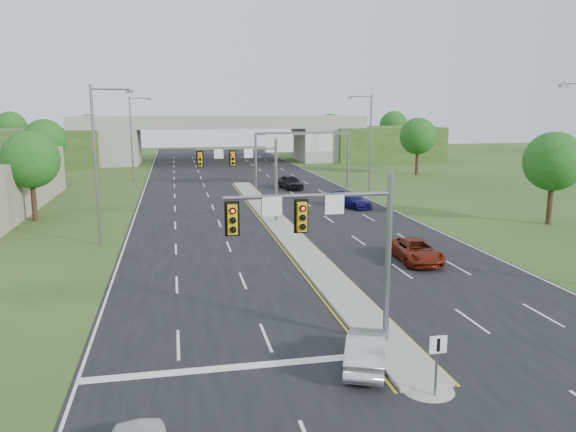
# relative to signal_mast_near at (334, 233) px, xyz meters

# --- Properties ---
(ground) EXTENTS (240.00, 240.00, 0.00)m
(ground) POSITION_rel_signal_mast_near_xyz_m (2.26, 0.07, -4.73)
(ground) COLOR #2E4819
(ground) RESTS_ON ground
(road) EXTENTS (24.00, 160.00, 0.02)m
(road) POSITION_rel_signal_mast_near_xyz_m (2.26, 35.07, -4.72)
(road) COLOR black
(road) RESTS_ON ground
(median) EXTENTS (2.00, 54.00, 0.16)m
(median) POSITION_rel_signal_mast_near_xyz_m (2.26, 23.07, -4.63)
(median) COLOR gray
(median) RESTS_ON road
(median_nose) EXTENTS (2.00, 2.00, 0.16)m
(median_nose) POSITION_rel_signal_mast_near_xyz_m (2.26, -3.93, -4.63)
(median_nose) COLOR gray
(median_nose) RESTS_ON road
(lane_markings) EXTENTS (23.72, 160.00, 0.01)m
(lane_markings) POSITION_rel_signal_mast_near_xyz_m (1.66, 28.99, -4.70)
(lane_markings) COLOR gold
(lane_markings) RESTS_ON road
(signal_mast_near) EXTENTS (6.62, 0.60, 7.00)m
(signal_mast_near) POSITION_rel_signal_mast_near_xyz_m (0.00, 0.00, 0.00)
(signal_mast_near) COLOR slate
(signal_mast_near) RESTS_ON ground
(signal_mast_far) EXTENTS (6.62, 0.60, 7.00)m
(signal_mast_far) POSITION_rel_signal_mast_near_xyz_m (0.00, 25.00, 0.00)
(signal_mast_far) COLOR slate
(signal_mast_far) RESTS_ON ground
(keep_right_sign) EXTENTS (0.60, 0.13, 2.20)m
(keep_right_sign) POSITION_rel_signal_mast_near_xyz_m (2.26, -4.45, -3.21)
(keep_right_sign) COLOR slate
(keep_right_sign) RESTS_ON ground
(sign_gantry) EXTENTS (11.58, 0.44, 6.67)m
(sign_gantry) POSITION_rel_signal_mast_near_xyz_m (8.95, 44.99, 0.51)
(sign_gantry) COLOR slate
(sign_gantry) RESTS_ON ground
(overpass) EXTENTS (80.00, 14.00, 8.10)m
(overpass) POSITION_rel_signal_mast_near_xyz_m (2.26, 80.07, -1.17)
(overpass) COLOR gray
(overpass) RESTS_ON ground
(lightpole_l_mid) EXTENTS (2.85, 0.25, 11.00)m
(lightpole_l_mid) POSITION_rel_signal_mast_near_xyz_m (-11.03, 20.07, 1.38)
(lightpole_l_mid) COLOR slate
(lightpole_l_mid) RESTS_ON ground
(lightpole_l_far) EXTENTS (2.85, 0.25, 11.00)m
(lightpole_l_far) POSITION_rel_signal_mast_near_xyz_m (-11.03, 55.07, 1.38)
(lightpole_l_far) COLOR slate
(lightpole_l_far) RESTS_ON ground
(lightpole_r_far) EXTENTS (2.85, 0.25, 11.00)m
(lightpole_r_far) POSITION_rel_signal_mast_near_xyz_m (15.56, 40.07, 1.38)
(lightpole_r_far) COLOR slate
(lightpole_r_far) RESTS_ON ground
(tree_l_near) EXTENTS (4.80, 4.80, 7.60)m
(tree_l_near) POSITION_rel_signal_mast_near_xyz_m (-17.74, 30.07, 0.45)
(tree_l_near) COLOR #382316
(tree_l_near) RESTS_ON ground
(tree_l_mid) EXTENTS (5.20, 5.20, 8.12)m
(tree_l_mid) POSITION_rel_signal_mast_near_xyz_m (-21.74, 55.07, 0.78)
(tree_l_mid) COLOR #382316
(tree_l_mid) RESTS_ON ground
(tree_r_near) EXTENTS (4.80, 4.80, 7.60)m
(tree_r_near) POSITION_rel_signal_mast_near_xyz_m (24.26, 20.07, 0.45)
(tree_r_near) COLOR #382316
(tree_r_near) RESTS_ON ground
(tree_r_mid) EXTENTS (5.20, 5.20, 8.12)m
(tree_r_mid) POSITION_rel_signal_mast_near_xyz_m (28.26, 55.07, 0.78)
(tree_r_mid) COLOR #382316
(tree_r_mid) RESTS_ON ground
(tree_back_a) EXTENTS (6.00, 6.00, 8.85)m
(tree_back_a) POSITION_rel_signal_mast_near_xyz_m (-35.74, 94.07, 1.11)
(tree_back_a) COLOR #382316
(tree_back_a) RESTS_ON ground
(tree_back_b) EXTENTS (5.60, 5.60, 8.32)m
(tree_back_b) POSITION_rel_signal_mast_near_xyz_m (-21.74, 94.07, 0.78)
(tree_back_b) COLOR #382316
(tree_back_b) RESTS_ON ground
(tree_back_c) EXTENTS (5.60, 5.60, 8.32)m
(tree_back_c) POSITION_rel_signal_mast_near_xyz_m (26.26, 94.07, 0.78)
(tree_back_c) COLOR #382316
(tree_back_c) RESTS_ON ground
(tree_back_d) EXTENTS (6.00, 6.00, 8.85)m
(tree_back_d) POSITION_rel_signal_mast_near_xyz_m (40.26, 94.07, 1.11)
(tree_back_d) COLOR #382316
(tree_back_d) RESTS_ON ground
(car_silver) EXTENTS (2.76, 4.24, 1.32)m
(car_silver) POSITION_rel_signal_mast_near_xyz_m (0.76, -1.79, -4.04)
(car_silver) COLOR #B3B5BC
(car_silver) RESTS_ON road
(car_far_a) EXTENTS (2.58, 5.11, 1.39)m
(car_far_a) POSITION_rel_signal_mast_near_xyz_m (8.64, 11.40, -4.01)
(car_far_a) COLOR #621709
(car_far_a) RESTS_ON road
(car_far_b) EXTENTS (3.62, 5.00, 1.34)m
(car_far_b) POSITION_rel_signal_mast_near_xyz_m (10.67, 30.80, -4.03)
(car_far_b) COLOR #110C4C
(car_far_b) RESTS_ON road
(car_far_c) EXTENTS (2.59, 5.05, 1.64)m
(car_far_c) POSITION_rel_signal_mast_near_xyz_m (7.46, 44.23, -3.88)
(car_far_c) COLOR black
(car_far_c) RESTS_ON road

